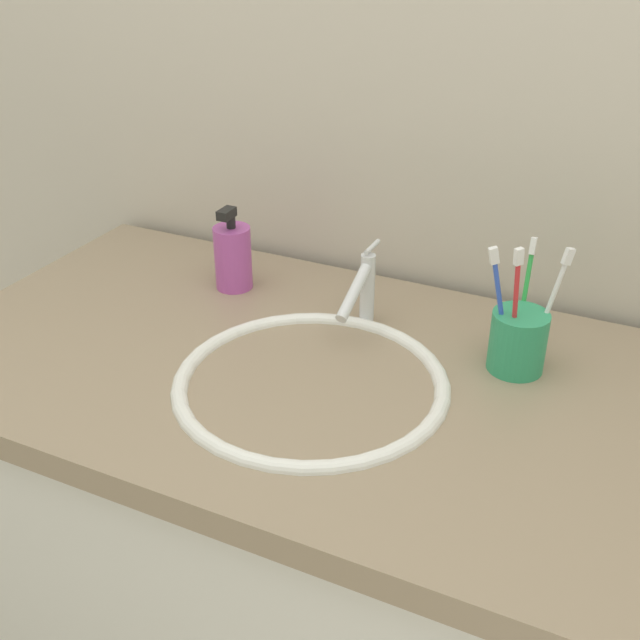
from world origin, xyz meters
The scene contains 10 objects.
tiled_wall_back centered at (0.00, 0.37, 1.20)m, with size 2.50×0.04×2.40m, color beige.
vanity_counter centered at (0.00, 0.00, 0.41)m, with size 1.30×0.66×0.82m.
sink_basin centered at (-0.02, -0.04, 0.78)m, with size 0.40×0.40×0.13m.
faucet centered at (-0.02, 0.15, 0.89)m, with size 0.02×0.15×0.13m.
toothbrush_cup centered at (0.23, 0.12, 0.87)m, with size 0.08×0.08×0.09m, color #2D9966.
toothbrush_red centered at (0.22, 0.11, 0.94)m, with size 0.02×0.02×0.19m.
toothbrush_white centered at (0.27, 0.14, 0.93)m, with size 0.04×0.04×0.18m.
toothbrush_blue centered at (0.20, 0.11, 0.94)m, with size 0.05×0.03×0.19m.
toothbrush_green centered at (0.22, 0.17, 0.93)m, with size 0.01×0.04×0.18m.
soap_dispenser centered at (-0.28, 0.18, 0.88)m, with size 0.06×0.06×0.15m.
Camera 1 is at (0.39, -0.87, 1.45)m, focal length 43.42 mm.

